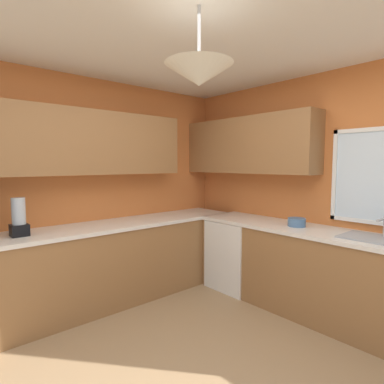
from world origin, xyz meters
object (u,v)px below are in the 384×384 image
at_px(dishwasher, 237,254).
at_px(bowl, 297,222).
at_px(sink_assembly, 378,238).
at_px(blender_appliance, 19,219).

relative_size(dishwasher, bowl, 4.56).
height_order(dishwasher, sink_assembly, sink_assembly).
xyz_separation_m(sink_assembly, blender_appliance, (-2.26, -2.37, 0.15)).
xyz_separation_m(bowl, blender_appliance, (-1.46, -2.36, 0.12)).
bearing_deg(dishwasher, blender_appliance, -105.81).
bearing_deg(dishwasher, sink_assembly, 1.31).
relative_size(dishwasher, blender_appliance, 2.37).
xyz_separation_m(dishwasher, bowl, (0.80, 0.03, 0.52)).
xyz_separation_m(dishwasher, blender_appliance, (-0.66, -2.33, 0.63)).
relative_size(bowl, blender_appliance, 0.52).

